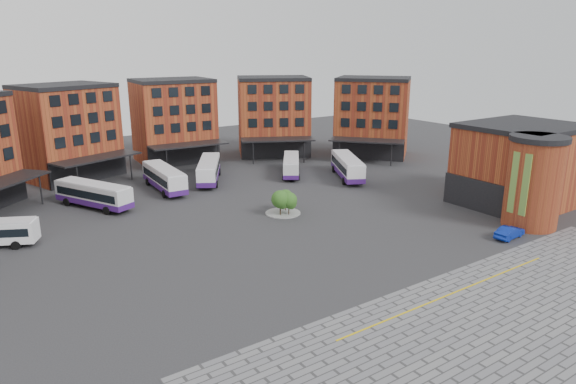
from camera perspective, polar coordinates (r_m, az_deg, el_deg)
ground at (r=54.07m, az=4.84°, el=-6.08°), size 160.00×160.00×0.00m
paving_zone at (r=42.95m, az=26.61°, el=-14.02°), size 50.00×22.00×0.02m
yellow_line at (r=46.60m, az=17.96°, el=-10.59°), size 26.00×0.15×0.02m
main_building at (r=82.52m, az=-14.91°, el=6.38°), size 94.14×42.48×14.60m
east_building at (r=71.94m, az=24.59°, el=2.52°), size 17.40×15.40×10.60m
tree_island at (r=63.33m, az=-0.35°, el=-0.97°), size 4.40×4.40×3.24m
bus_b at (r=70.65m, az=-20.81°, el=-0.24°), size 7.52×11.62×3.28m
bus_c at (r=76.14m, az=-13.60°, el=1.54°), size 3.54×12.18×3.39m
bus_d at (r=79.76m, az=-8.79°, el=2.45°), size 8.45×11.77×3.39m
bus_e at (r=82.97m, az=0.36°, el=3.01°), size 8.09×10.01×2.97m
bus_f at (r=81.40m, az=6.61°, el=2.84°), size 8.30×12.15×3.46m
blue_car at (r=60.95m, az=23.40°, el=-4.12°), size 4.23×1.76×1.36m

